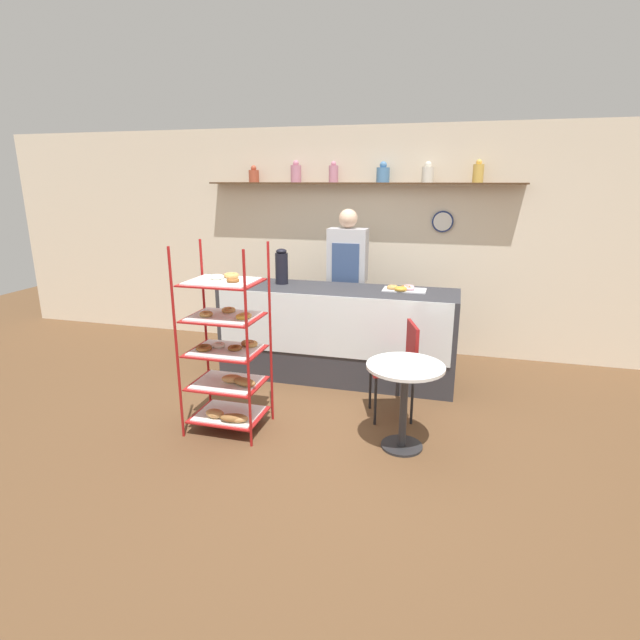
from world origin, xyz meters
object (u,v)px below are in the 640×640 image
at_px(cafe_table, 405,387).
at_px(person_worker, 347,280).
at_px(pastry_rack, 227,354).
at_px(coffee_carafe, 282,267).
at_px(cafe_chair, 401,361).
at_px(donut_tray_counter, 404,289).

bearing_deg(cafe_table, person_worker, 115.07).
height_order(pastry_rack, coffee_carafe, pastry_rack).
distance_m(cafe_chair, donut_tray_counter, 0.98).
height_order(cafe_table, coffee_carafe, coffee_carafe).
height_order(cafe_chair, coffee_carafe, coffee_carafe).
xyz_separation_m(pastry_rack, cafe_chair, (1.38, 0.63, -0.15)).
xyz_separation_m(coffee_carafe, donut_tray_counter, (1.33, 0.00, -0.17)).
bearing_deg(pastry_rack, cafe_chair, 24.34).
height_order(cafe_table, cafe_chair, cafe_chair).
distance_m(pastry_rack, donut_tray_counter, 1.99).
height_order(pastry_rack, donut_tray_counter, pastry_rack).
bearing_deg(donut_tray_counter, person_worker, 146.65).
xyz_separation_m(cafe_chair, coffee_carafe, (-1.42, 0.86, 0.64)).
bearing_deg(cafe_table, donut_tray_counter, 97.27).
xyz_separation_m(pastry_rack, coffee_carafe, (-0.04, 1.48, 0.49)).
xyz_separation_m(person_worker, donut_tray_counter, (0.69, -0.46, 0.03)).
bearing_deg(cafe_chair, donut_tray_counter, 168.34).
bearing_deg(donut_tray_counter, cafe_table, -82.73).
relative_size(pastry_rack, cafe_table, 2.26).
height_order(pastry_rack, person_worker, person_worker).
relative_size(cafe_table, coffee_carafe, 1.84).
xyz_separation_m(person_worker, cafe_chair, (0.79, -1.32, -0.44)).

